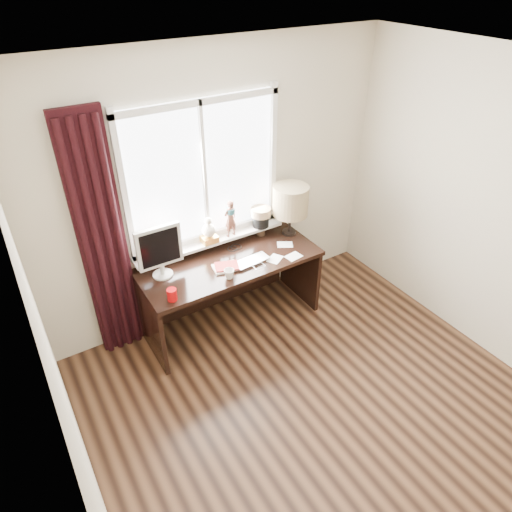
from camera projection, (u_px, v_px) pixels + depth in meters
floor at (346, 437)px, 3.54m from camera, size 3.50×4.00×0.00m
ceiling at (408, 93)px, 2.09m from camera, size 3.50×4.00×0.00m
wall_back at (218, 189)px, 4.23m from camera, size 3.50×0.00×2.60m
wall_left at (81, 443)px, 2.05m from camera, size 0.00×4.00×2.60m
laptop at (252, 261)px, 4.20m from camera, size 0.36×0.25×0.03m
mug at (229, 274)px, 3.98m from camera, size 0.11×0.11×0.09m
red_cup at (172, 295)px, 3.73m from camera, size 0.08×0.08×0.11m
window at (207, 195)px, 4.13m from camera, size 1.52×0.23×1.40m
curtain at (103, 245)px, 3.77m from camera, size 0.38×0.09×2.25m
desk at (226, 276)px, 4.44m from camera, size 1.70×0.70×0.75m
monitor at (159, 249)px, 3.88m from camera, size 0.40×0.18×0.49m
notebook_stack at (226, 267)px, 4.12m from camera, size 0.26×0.21×0.03m
brush_holder at (261, 229)px, 4.58m from camera, size 0.09×0.09×0.25m
icon_frame at (261, 226)px, 4.64m from camera, size 0.10×0.02×0.13m
table_lamp at (291, 201)px, 4.43m from camera, size 0.35×0.35×0.52m
loose_papers at (285, 253)px, 4.33m from camera, size 0.40×0.36×0.00m
desk_cables at (244, 252)px, 4.35m from camera, size 0.27×0.39×0.01m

